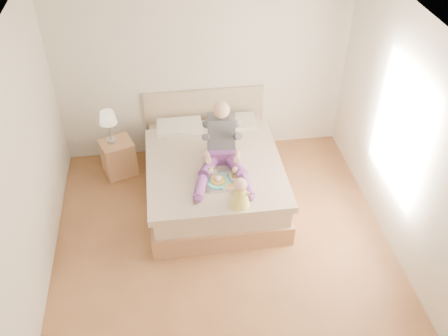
{
  "coord_description": "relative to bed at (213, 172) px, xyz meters",
  "views": [
    {
      "loc": [
        -0.54,
        -3.99,
        4.5
      ],
      "look_at": [
        0.08,
        0.59,
        0.77
      ],
      "focal_mm": 40.0,
      "sensor_mm": 36.0,
      "label": 1
    }
  ],
  "objects": [
    {
      "name": "room",
      "position": [
        0.08,
        -1.08,
        1.19
      ],
      "size": [
        4.02,
        4.22,
        2.71
      ],
      "color": "brown",
      "rests_on": "ground"
    },
    {
      "name": "adult",
      "position": [
        0.09,
        -0.23,
        0.54
      ],
      "size": [
        0.71,
        1.04,
        0.85
      ],
      "rotation": [
        0.0,
        0.0,
        -0.1
      ],
      "color": "#67317C",
      "rests_on": "bed"
    },
    {
      "name": "bed",
      "position": [
        0.0,
        0.0,
        0.0
      ],
      "size": [
        1.7,
        2.18,
        1.0
      ],
      "color": "#996C47",
      "rests_on": "ground"
    },
    {
      "name": "baby",
      "position": [
        0.2,
        -0.97,
        0.45
      ],
      "size": [
        0.26,
        0.34,
        0.38
      ],
      "rotation": [
        0.0,
        0.0,
        -0.26
      ],
      "color": "#FFF550",
      "rests_on": "bed"
    },
    {
      "name": "nightstand",
      "position": [
        -1.26,
        0.58,
        -0.06
      ],
      "size": [
        0.52,
        0.49,
        0.51
      ],
      "rotation": [
        0.0,
        0.0,
        0.34
      ],
      "color": "#996C47",
      "rests_on": "ground"
    },
    {
      "name": "tray",
      "position": [
        0.1,
        -0.56,
        0.32
      ],
      "size": [
        0.48,
        0.38,
        0.13
      ],
      "rotation": [
        0.0,
        0.0,
        -0.03
      ],
      "color": "silver",
      "rests_on": "bed"
    },
    {
      "name": "lamp",
      "position": [
        -1.32,
        0.6,
        0.56
      ],
      "size": [
        0.23,
        0.23,
        0.48
      ],
      "color": "silver",
      "rests_on": "nightstand"
    }
  ]
}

